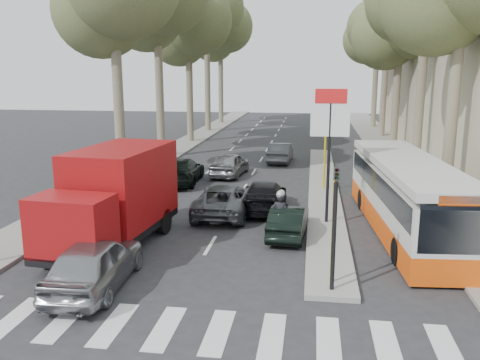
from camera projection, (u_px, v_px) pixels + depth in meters
The scene contains 25 objects.
ground at pixel (226, 268), 16.04m from camera, with size 120.00×120.00×0.00m, color #28282B.
sidewalk_right at pixel (391, 151), 39.02m from camera, with size 3.20×70.00×0.12m, color gray.
median_left at pixel (190, 141), 44.22m from camera, with size 2.40×64.00×0.12m, color gray.
traffic_island at pixel (324, 189), 26.21m from camera, with size 1.50×26.00×0.16m, color gray.
building_far at pixel (462, 48), 45.08m from camera, with size 11.00×20.00×16.00m, color #B7A88E.
billboard at pixel (330, 134), 19.64m from camera, with size 1.50×12.10×5.60m.
traffic_light_island at pixel (335, 208), 13.61m from camera, with size 0.16×0.41×3.60m.
tree_l_c at pixel (190, 22), 42.18m from camera, with size 7.40×7.20×13.71m.
tree_l_d at pixel (208, 11), 49.57m from camera, with size 7.40×7.20×15.66m.
tree_l_e at pixel (222, 29), 57.54m from camera, with size 7.40×7.20×14.49m.
tree_r_c at pixel (403, 21), 37.99m from camera, with size 7.40×7.20×13.32m.
tree_r_d at pixel (390, 14), 45.42m from camera, with size 7.40×7.20×14.88m.
tree_r_e at pixel (379, 29), 53.29m from camera, with size 7.40×7.20×14.10m.
silver_hatchback at pixel (95, 263), 14.42m from camera, with size 1.77×4.40×1.50m, color #96979D.
dark_hatchback at pixel (288, 221), 18.98m from camera, with size 1.25×3.60×1.18m, color black.
queue_car_a at pixel (224, 199), 21.85m from camera, with size 2.20×4.78×1.33m, color #4D5055.
queue_car_b at pixel (264, 196), 22.59m from camera, with size 1.81×4.45×1.29m, color black.
queue_car_c at pixel (230, 164), 29.89m from camera, with size 1.65×4.10×1.40m, color gray.
queue_car_d at pixel (280, 153), 34.30m from camera, with size 1.40×4.02×1.33m, color #4A4C51.
queue_car_e at pixel (182, 171), 27.91m from camera, with size 1.95×4.79×1.39m, color black.
red_truck at pixel (114, 196), 17.65m from camera, with size 3.03×6.66×3.44m.
city_bus at pixel (406, 194), 19.31m from camera, with size 3.19×10.98×2.85m.
motorcycle at pixel (280, 216), 18.77m from camera, with size 0.79×2.17×1.84m.
pedestrian_near at pixel (479, 203), 20.00m from camera, with size 1.04×0.51×1.77m, color #483652.
pedestrian_far at pixel (408, 181), 24.19m from camera, with size 1.04×0.46×1.61m, color #665A4D.
Camera 1 is at (2.59, -14.87, 6.11)m, focal length 38.00 mm.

